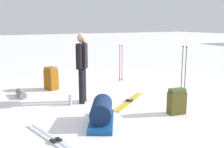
{
  "coord_description": "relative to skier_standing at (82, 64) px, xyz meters",
  "views": [
    {
      "loc": [
        5.52,
        -3.12,
        1.93
      ],
      "look_at": [
        0.0,
        0.0,
        0.7
      ],
      "focal_mm": 42.24,
      "sensor_mm": 36.0,
      "label": 1
    }
  ],
  "objects": [
    {
      "name": "ground_plane",
      "position": [
        0.3,
        0.66,
        -0.95
      ],
      "size": [
        80.0,
        80.0,
        0.0
      ],
      "primitive_type": "plane",
      "color": "white"
    },
    {
      "name": "skier_standing",
      "position": [
        0.0,
        0.0,
        0.0
      ],
      "size": [
        0.48,
        0.38,
        1.7
      ],
      "color": "black",
      "rests_on": "ground_plane"
    },
    {
      "name": "backpack_bright",
      "position": [
        -1.63,
        -0.3,
        -0.63
      ],
      "size": [
        0.42,
        0.38,
        0.67
      ],
      "color": "#844C0E",
      "rests_on": "ground_plane"
    },
    {
      "name": "ski_poles_planted_far",
      "position": [
        -1.62,
        2.09,
        -0.28
      ],
      "size": [
        0.17,
        0.1,
        1.22
      ],
      "color": "maroon",
      "rests_on": "ground_plane"
    },
    {
      "name": "ski_pair_near",
      "position": [
        1.84,
        -1.27,
        -0.94
      ],
      "size": [
        1.88,
        0.55,
        0.05
      ],
      "color": "silver",
      "rests_on": "ground_plane"
    },
    {
      "name": "ski_pair_far",
      "position": [
        0.53,
        1.02,
        -0.94
      ],
      "size": [
        1.16,
        1.48,
        0.05
      ],
      "color": "gold",
      "rests_on": "ground_plane"
    },
    {
      "name": "thermos_bottle",
      "position": [
        0.09,
        -0.36,
        -0.82
      ],
      "size": [
        0.07,
        0.07,
        0.26
      ],
      "primitive_type": "cylinder",
      "color": "#B0AEC2",
      "rests_on": "ground_plane"
    },
    {
      "name": "gear_sled",
      "position": [
        1.47,
        -0.24,
        -0.73
      ],
      "size": [
        1.24,
        0.99,
        0.49
      ],
      "color": "navy",
      "rests_on": "ground_plane"
    },
    {
      "name": "backpack_large_dark",
      "position": [
        1.78,
        1.42,
        -0.68
      ],
      "size": [
        0.26,
        0.4,
        0.56
      ],
      "color": "#4D4519",
      "rests_on": "ground_plane"
    },
    {
      "name": "sleeping_mat_rolled",
      "position": [
        -1.25,
        -1.24,
        -0.86
      ],
      "size": [
        0.55,
        0.19,
        0.18
      ],
      "primitive_type": "cylinder",
      "rotation": [
        0.0,
        1.57,
        3.16
      ],
      "color": "gray",
      "rests_on": "ground_plane"
    },
    {
      "name": "ski_poles_planted_near",
      "position": [
        0.9,
        2.46,
        -0.2
      ],
      "size": [
        0.16,
        0.1,
        1.36
      ],
      "color": "black",
      "rests_on": "ground_plane"
    }
  ]
}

